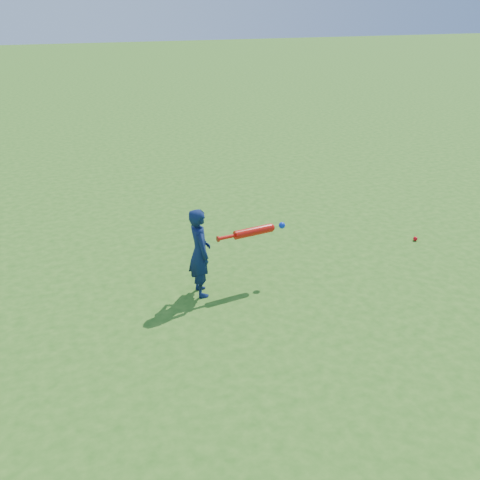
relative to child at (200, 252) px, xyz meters
The scene contains 4 objects.
ground 0.88m from the child, 37.08° to the right, with size 80.00×80.00×0.00m, color #2F6718.
child is the anchor object (origin of this frame).
ground_ball_red 3.23m from the child, ahead, with size 0.06×0.06×0.06m, color red.
bat_swing 0.69m from the child, ahead, with size 0.87×0.18×0.10m.
Camera 1 is at (-1.98, -4.67, 3.04)m, focal length 40.00 mm.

